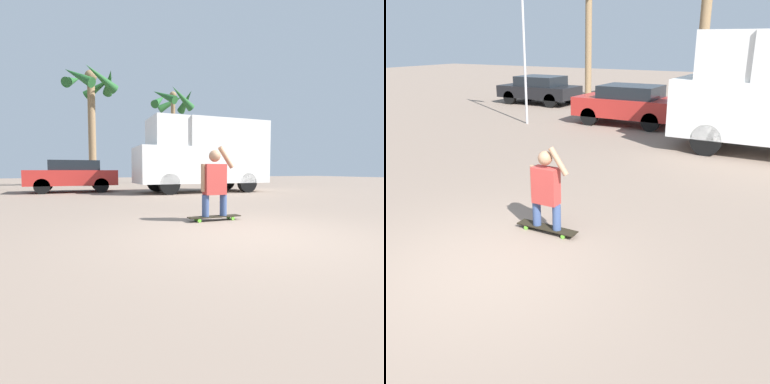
% 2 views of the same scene
% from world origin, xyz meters
% --- Properties ---
extents(ground_plane, '(80.00, 80.00, 0.00)m').
position_xyz_m(ground_plane, '(0.00, 0.00, 0.00)').
color(ground_plane, gray).
extents(skateboard, '(1.09, 0.22, 0.09)m').
position_xyz_m(skateboard, '(0.13, 1.41, 0.07)').
color(skateboard, black).
rests_on(skateboard, ground_plane).
extents(person_skateboarder, '(0.71, 0.23, 1.39)m').
position_xyz_m(person_skateboarder, '(0.13, 1.41, 0.81)').
color(person_skateboarder, '#384C7A').
rests_on(person_skateboarder, skateboard).
extents(parked_car_red, '(3.88, 1.88, 1.45)m').
position_xyz_m(parked_car_red, '(-2.46, 10.97, 0.78)').
color(parked_car_red, black).
rests_on(parked_car_red, ground_plane).
extents(parked_car_black, '(3.87, 1.92, 1.35)m').
position_xyz_m(parked_car_black, '(-8.49, 13.98, 0.73)').
color(parked_car_black, black).
rests_on(parked_car_black, ground_plane).
extents(flagpole, '(0.93, 0.12, 7.47)m').
position_xyz_m(flagpole, '(-5.86, 9.26, 4.15)').
color(flagpole, '#B7B7BC').
rests_on(flagpole, ground_plane).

